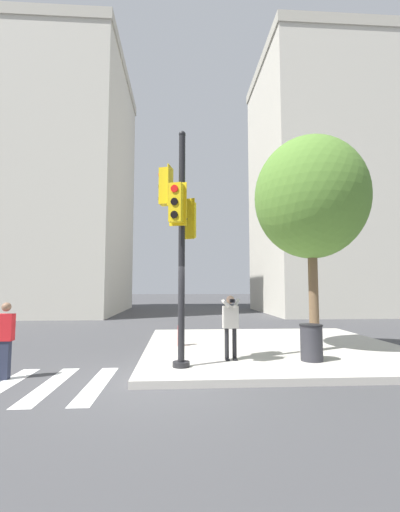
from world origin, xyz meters
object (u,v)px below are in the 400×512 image
object	(u,v)px
pedestrian_distant	(5,338)
trash_bin	(311,342)
traffic_signal_pole	(179,224)
street_tree	(311,198)
person_photographer	(231,321)
fire_hydrant	(181,333)

from	to	relation	value
pedestrian_distant	trash_bin	size ratio (longest dim) A/B	1.85
traffic_signal_pole	street_tree	xyz separation A→B (m)	(3.99, 1.78, 1.18)
traffic_signal_pole	pedestrian_distant	bearing A→B (deg)	-176.49
pedestrian_distant	traffic_signal_pole	bearing A→B (deg)	3.51
pedestrian_distant	street_tree	xyz separation A→B (m)	(7.81, 2.01, 3.81)
traffic_signal_pole	pedestrian_distant	xyz separation A→B (m)	(-3.82, -0.23, -2.63)
traffic_signal_pole	person_photographer	xyz separation A→B (m)	(1.34, 0.68, -2.38)
pedestrian_distant	fire_hydrant	xyz separation A→B (m)	(3.91, 3.10, -0.34)
trash_bin	traffic_signal_pole	bearing A→B (deg)	-172.78
person_photographer	pedestrian_distant	distance (m)	5.25
traffic_signal_pole	street_tree	size ratio (longest dim) A/B	0.89
pedestrian_distant	fire_hydrant	world-z (taller)	pedestrian_distant
traffic_signal_pole	pedestrian_distant	distance (m)	4.64
person_photographer	traffic_signal_pole	bearing A→B (deg)	-152.99
fire_hydrant	trash_bin	size ratio (longest dim) A/B	0.86
traffic_signal_pole	pedestrian_distant	size ratio (longest dim) A/B	3.40
traffic_signal_pole	fire_hydrant	size ratio (longest dim) A/B	7.33
pedestrian_distant	trash_bin	xyz separation A→B (m)	(7.18, 0.66, -0.27)
pedestrian_distant	person_photographer	bearing A→B (deg)	10.10
person_photographer	trash_bin	world-z (taller)	person_photographer
traffic_signal_pole	person_photographer	bearing A→B (deg)	27.01
person_photographer	street_tree	distance (m)	4.57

